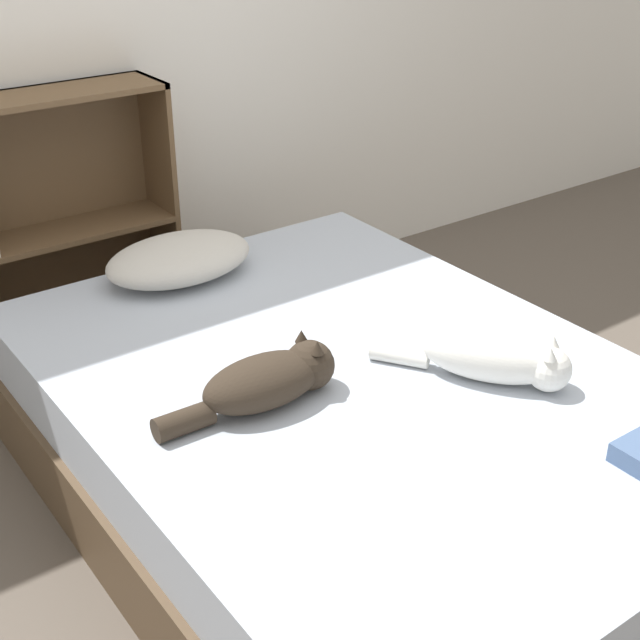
{
  "coord_description": "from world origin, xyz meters",
  "views": [
    {
      "loc": [
        -1.3,
        -1.64,
        1.73
      ],
      "look_at": [
        0.0,
        0.16,
        0.55
      ],
      "focal_mm": 50.0,
      "sensor_mm": 36.0,
      "label": 1
    }
  ],
  "objects": [
    {
      "name": "bookshelf",
      "position": [
        -0.32,
        1.37,
        0.51
      ],
      "size": [
        0.81,
        0.26,
        1.0
      ],
      "color": "brown",
      "rests_on": "ground_plane"
    },
    {
      "name": "cat_dark",
      "position": [
        -0.26,
        0.02,
        0.51
      ],
      "size": [
        0.52,
        0.19,
        0.16
      ],
      "rotation": [
        0.0,
        0.0,
        6.26
      ],
      "color": "#33281E",
      "rests_on": "bed"
    },
    {
      "name": "wall_back",
      "position": [
        0.0,
        1.49,
        1.25
      ],
      "size": [
        8.0,
        0.06,
        2.5
      ],
      "color": "white",
      "rests_on": "ground_plane"
    },
    {
      "name": "pillow",
      "position": [
        -0.09,
        0.83,
        0.52
      ],
      "size": [
        0.51,
        0.34,
        0.14
      ],
      "color": "beige",
      "rests_on": "bed"
    },
    {
      "name": "ground_plane",
      "position": [
        0.0,
        0.0,
        0.0
      ],
      "size": [
        8.0,
        8.0,
        0.0
      ],
      "primitive_type": "plane",
      "color": "brown"
    },
    {
      "name": "bed",
      "position": [
        0.0,
        0.0,
        0.22
      ],
      "size": [
        1.49,
        2.07,
        0.45
      ],
      "color": "brown",
      "rests_on": "ground_plane"
    },
    {
      "name": "cat_light",
      "position": [
        0.29,
        -0.25,
        0.52
      ],
      "size": [
        0.37,
        0.48,
        0.15
      ],
      "rotation": [
        0.0,
        0.0,
        5.31
      ],
      "color": "white",
      "rests_on": "bed"
    }
  ]
}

